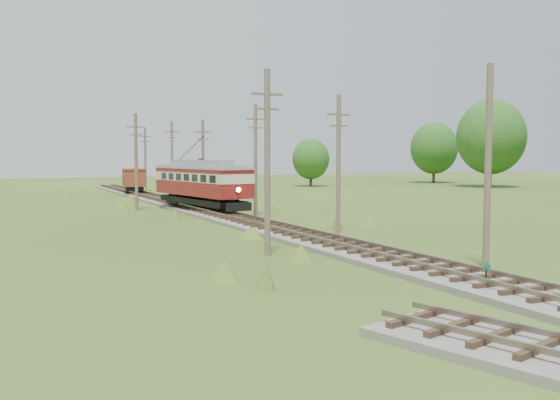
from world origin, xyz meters
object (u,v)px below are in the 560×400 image
streetcar (201,181)px  gondola (134,179)px  gravel_pile (205,196)px  switch_marker (486,273)px

streetcar → gondola: size_ratio=1.56×
streetcar → gravel_pile: 14.10m
streetcar → gondola: streetcar is taller
streetcar → gravel_pile: bearing=62.4°
switch_marker → gondola: gondola is taller
switch_marker → gravel_pile: bearing=84.1°
streetcar → switch_marker: bearing=-98.4°
gondola → gravel_pile: 14.78m
gravel_pile → switch_marker: bearing=-95.9°
gondola → gravel_pile: gondola is taller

